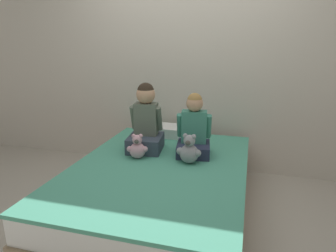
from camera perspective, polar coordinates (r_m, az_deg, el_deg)
The scene contains 8 objects.
ground_plane at distance 2.86m, azimuth -1.53°, elevation -16.12°, with size 14.00×14.00×0.00m, color #B2A899.
wall_behind_bed at distance 3.56m, azimuth 3.92°, elevation 11.62°, with size 8.00×0.06×2.50m.
bed at distance 2.74m, azimuth -1.56°, elevation -11.99°, with size 1.49×2.04×0.47m.
child_on_left at distance 2.94m, azimuth -4.25°, elevation 0.67°, with size 0.36×0.39×0.66m.
child_on_right at distance 2.83m, azimuth 4.96°, elevation -0.72°, with size 0.35×0.36×0.59m.
teddy_bear_held_by_left_child at distance 2.77m, azimuth -5.85°, elevation -4.20°, with size 0.19×0.15×0.23m.
teddy_bear_held_by_right_child at distance 2.65m, azimuth 4.05°, elevation -4.73°, with size 0.22×0.17×0.27m.
pillow_at_headboard at distance 3.39m, azimuth 2.60°, elevation -1.09°, with size 0.55×0.29×0.11m.
Camera 1 is at (0.72, -2.31, 1.52)m, focal length 32.00 mm.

